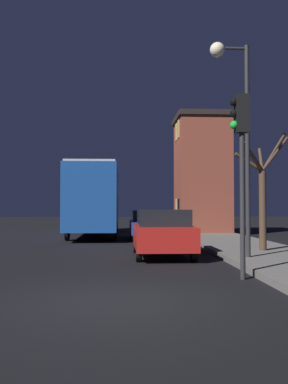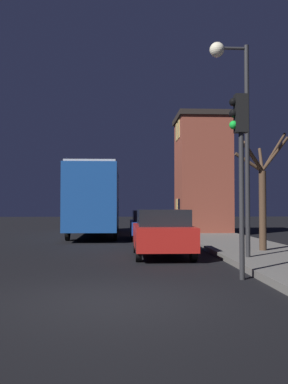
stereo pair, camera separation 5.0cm
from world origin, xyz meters
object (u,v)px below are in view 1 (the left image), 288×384
Objects in this scene: streetlamp at (235,106)px; traffic_light at (241,146)px; bus at (96,196)px; car_near_lane at (162,232)px; bare_tree at (262,192)px; car_mid_lane at (148,224)px.

traffic_light is (-0.62, -2.82, -1.63)m from streetlamp.
bus reaches higher than car_near_lane.
traffic_light is at bearing -72.52° from car_near_lane.
traffic_light is at bearing -73.97° from bus.
traffic_light is 1.10× the size of car_near_lane.
car_near_lane is at bearing -175.85° from bare_tree.
car_mid_lane is (2.84, -2.71, -1.51)m from bus.
bare_tree is at bearing 52.74° from streetlamp.
traffic_light is 1.00× the size of car_mid_lane.
traffic_light is 15.46m from bus.
bare_tree is at bearing -64.76° from car_mid_lane.
traffic_light is 12.43m from car_mid_lane.
bus is 10.86m from car_near_lane.
streetlamp is at bearing -67.87° from bus.
car_near_lane is (-3.47, -0.25, -1.37)m from bare_tree.
car_mid_lane is (-1.43, 12.13, -2.32)m from traffic_light.
car_near_lane is at bearing 140.96° from streetlamp.
car_mid_lane is at bearing 90.14° from car_near_lane.
bare_tree is 8.31m from car_mid_lane.
streetlamp reaches higher than traffic_light.
car_mid_lane is at bearing 115.24° from bare_tree.
car_mid_lane is at bearing -43.67° from bus.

